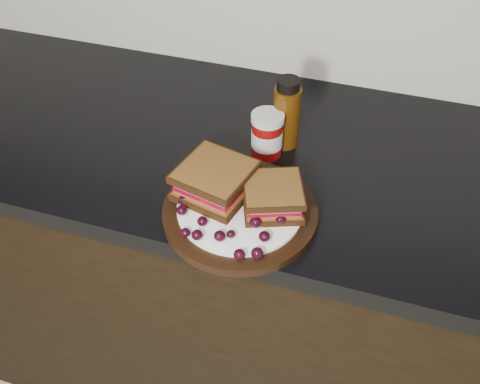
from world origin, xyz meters
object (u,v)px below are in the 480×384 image
object	(u,v)px
plate	(240,212)
sandwich_left	(215,181)
oil_bottle	(286,113)
condiment_jar	(267,135)

from	to	relation	value
plate	sandwich_left	xyz separation A→B (m)	(-0.05, 0.02, 0.04)
sandwich_left	oil_bottle	xyz separation A→B (m)	(0.08, 0.21, 0.02)
condiment_jar	plate	bearing A→B (deg)	-89.25
sandwich_left	oil_bottle	size ratio (longest dim) A/B	0.81
oil_bottle	plate	bearing A→B (deg)	-96.03
plate	sandwich_left	size ratio (longest dim) A/B	2.26
plate	sandwich_left	distance (m)	0.07
plate	condiment_jar	xyz separation A→B (m)	(-0.00, 0.19, 0.04)
plate	condiment_jar	size ratio (longest dim) A/B	2.90
plate	oil_bottle	size ratio (longest dim) A/B	1.83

